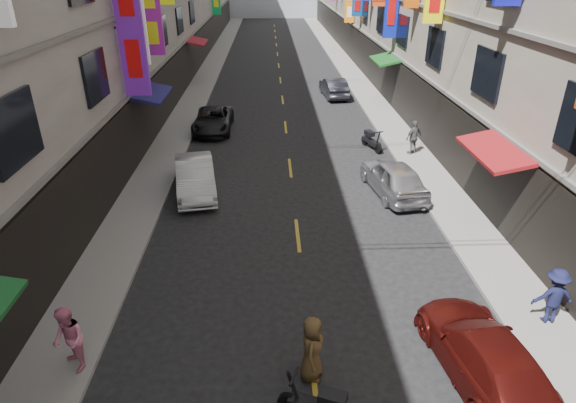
{
  "coord_description": "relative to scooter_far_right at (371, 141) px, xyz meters",
  "views": [
    {
      "loc": [
        -0.89,
        3.8,
        8.41
      ],
      "look_at": [
        -0.56,
        12.17,
        4.21
      ],
      "focal_mm": 30.0,
      "sensor_mm": 36.0,
      "label": 1
    }
  ],
  "objects": [
    {
      "name": "sidewalk_left",
      "position": [
        -10.13,
        15.7,
        -0.38
      ],
      "size": [
        2.0,
        90.0,
        0.12
      ],
      "primitive_type": "cube",
      "color": "slate",
      "rests_on": "ground"
    },
    {
      "name": "pedestrian_crossing",
      "position": [
        -4.18,
        -14.56,
        0.37
      ],
      "size": [
        0.7,
        0.89,
        1.62
      ],
      "primitive_type": "imported",
      "rotation": [
        0.0,
        0.0,
        1.35
      ],
      "color": "brown",
      "rests_on": "ground"
    },
    {
      "name": "pedestrian_rfar",
      "position": [
        1.79,
        -1.01,
        0.49
      ],
      "size": [
        1.1,
        0.96,
        1.63
      ],
      "primitive_type": "imported",
      "rotation": [
        0.0,
        0.0,
        3.68
      ],
      "color": "#505052",
      "rests_on": "sidewalk_right"
    },
    {
      "name": "car_left_far",
      "position": [
        -8.13,
        3.23,
        0.16
      ],
      "size": [
        2.03,
        4.35,
        1.2
      ],
      "primitive_type": "imported",
      "rotation": [
        0.0,
        0.0,
        -0.01
      ],
      "color": "black",
      "rests_on": "ground"
    },
    {
      "name": "lane_markings",
      "position": [
        -4.13,
        12.7,
        -0.44
      ],
      "size": [
        0.12,
        80.2,
        0.01
      ],
      "color": "gold",
      "rests_on": "ground"
    },
    {
      "name": "street_awnings",
      "position": [
        -5.39,
        -0.3,
        2.56
      ],
      "size": [
        13.99,
        35.2,
        0.41
      ],
      "color": "#165423",
      "rests_on": "ground"
    },
    {
      "name": "car_right_far",
      "position": [
        -0.59,
        10.37,
        0.21
      ],
      "size": [
        1.72,
        4.06,
        1.3
      ],
      "primitive_type": "imported",
      "rotation": [
        0.0,
        0.0,
        3.23
      ],
      "color": "#25252C",
      "rests_on": "ground"
    },
    {
      "name": "car_right_mid",
      "position": [
        -0.13,
        -5.13,
        0.26
      ],
      "size": [
        2.27,
        4.31,
        1.4
      ],
      "primitive_type": "imported",
      "rotation": [
        0.0,
        0.0,
        3.3
      ],
      "color": "#BBBABF",
      "rests_on": "ground"
    },
    {
      "name": "pedestrian_rnear",
      "position": [
        2.03,
        -13.06,
        0.45
      ],
      "size": [
        1.02,
        0.55,
        1.55
      ],
      "primitive_type": "imported",
      "rotation": [
        0.0,
        0.0,
        3.11
      ],
      "color": "#131536",
      "rests_on": "sidewalk_right"
    },
    {
      "name": "sidewalk_right",
      "position": [
        1.87,
        15.7,
        -0.38
      ],
      "size": [
        2.0,
        90.0,
        0.12
      ],
      "primitive_type": "cube",
      "color": "slate",
      "rests_on": "ground"
    },
    {
      "name": "scooter_far_right",
      "position": [
        0.0,
        0.0,
        0.0
      ],
      "size": [
        0.79,
        1.74,
        1.14
      ],
      "rotation": [
        0.0,
        0.0,
        3.48
      ],
      "color": "black",
      "rests_on": "ground"
    },
    {
      "name": "car_left_mid",
      "position": [
        -8.05,
        -4.73,
        0.25
      ],
      "size": [
        2.17,
        4.39,
        1.38
      ],
      "primitive_type": "imported",
      "rotation": [
        0.0,
        0.0,
        0.17
      ],
      "color": "silver",
      "rests_on": "ground"
    },
    {
      "name": "pedestrian_lfar",
      "position": [
        -9.53,
        -14.22,
        0.5
      ],
      "size": [
        0.92,
        0.97,
        1.64
      ],
      "primitive_type": "imported",
      "rotation": [
        0.0,
        0.0,
        -0.92
      ],
      "color": "pink",
      "rests_on": "sidewalk_left"
    },
    {
      "name": "car_right_near",
      "position": [
        -0.36,
        -14.71,
        0.19
      ],
      "size": [
        2.3,
        4.55,
        1.27
      ],
      "primitive_type": "imported",
      "rotation": [
        0.0,
        0.0,
        3.27
      ],
      "color": "#52110E",
      "rests_on": "ground"
    }
  ]
}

